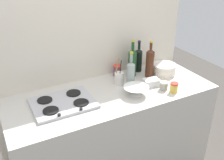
# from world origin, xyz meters

# --- Properties ---
(counter_block) EXTENTS (1.80, 0.70, 0.90)m
(counter_block) POSITION_xyz_m (0.00, 0.00, 0.45)
(counter_block) COLOR beige
(counter_block) RESTS_ON ground
(backsplash_panel) EXTENTS (1.90, 0.06, 2.11)m
(backsplash_panel) POSITION_xyz_m (0.00, 0.38, 1.05)
(backsplash_panel) COLOR beige
(backsplash_panel) RESTS_ON ground
(stovetop_hob) EXTENTS (0.48, 0.38, 0.04)m
(stovetop_hob) POSITION_xyz_m (-0.43, 0.01, 0.91)
(stovetop_hob) COLOR #B2B2B7
(stovetop_hob) RESTS_ON counter_block
(plate_stack) EXTENTS (0.23, 0.23, 0.10)m
(plate_stack) POSITION_xyz_m (0.62, 0.09, 0.95)
(plate_stack) COLOR silver
(plate_stack) RESTS_ON counter_block
(wine_bottle_leftmost) EXTENTS (0.07, 0.07, 0.32)m
(wine_bottle_leftmost) POSITION_xyz_m (0.20, 0.03, 1.02)
(wine_bottle_leftmost) COLOR gray
(wine_bottle_leftmost) RESTS_ON counter_block
(wine_bottle_mid_left) EXTENTS (0.08, 0.08, 0.36)m
(wine_bottle_mid_left) POSITION_xyz_m (0.33, 0.21, 1.04)
(wine_bottle_mid_left) COLOR #19471E
(wine_bottle_mid_left) RESTS_ON counter_block
(wine_bottle_mid_right) EXTENTS (0.07, 0.07, 0.31)m
(wine_bottle_mid_right) POSITION_xyz_m (0.44, 0.27, 1.02)
(wine_bottle_mid_right) COLOR black
(wine_bottle_mid_right) RESTS_ON counter_block
(wine_bottle_rightmost) EXTENTS (0.08, 0.08, 0.36)m
(wine_bottle_rightmost) POSITION_xyz_m (0.46, 0.11, 1.04)
(wine_bottle_rightmost) COLOR #472314
(wine_bottle_rightmost) RESTS_ON counter_block
(mixing_bowl) EXTENTS (0.21, 0.21, 0.07)m
(mixing_bowl) POSITION_xyz_m (0.16, -0.13, 0.94)
(mixing_bowl) COLOR white
(mixing_bowl) RESTS_ON counter_block
(butter_dish) EXTENTS (0.15, 0.11, 0.06)m
(butter_dish) POSITION_xyz_m (0.37, -0.05, 0.93)
(butter_dish) COLOR white
(butter_dish) RESTS_ON counter_block
(utensil_crock) EXTENTS (0.08, 0.08, 0.27)m
(utensil_crock) POSITION_xyz_m (0.13, 0.11, 0.96)
(utensil_crock) COLOR silver
(utensil_crock) RESTS_ON counter_block
(condiment_jar_front) EXTENTS (0.07, 0.07, 0.09)m
(condiment_jar_front) POSITION_xyz_m (0.47, -0.24, 0.94)
(condiment_jar_front) COLOR gold
(condiment_jar_front) RESTS_ON counter_block
(condiment_jar_rear) EXTENTS (0.07, 0.07, 0.07)m
(condiment_jar_rear) POSITION_xyz_m (0.42, -0.16, 0.94)
(condiment_jar_rear) COLOR #9E998C
(condiment_jar_rear) RESTS_ON counter_block
(condiment_jar_spare) EXTENTS (0.08, 0.08, 0.11)m
(condiment_jar_spare) POSITION_xyz_m (0.20, 0.27, 0.96)
(condiment_jar_spare) COLOR #66384C
(condiment_jar_spare) RESTS_ON counter_block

